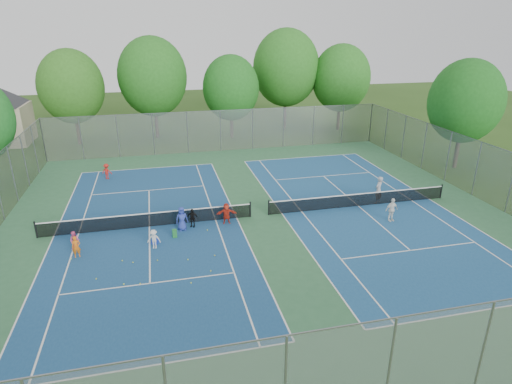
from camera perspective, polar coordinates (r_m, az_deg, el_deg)
ground at (r=27.90m, az=0.47°, el=-3.22°), size 120.00×120.00×0.00m
court_pad at (r=27.89m, az=0.47°, el=-3.20°), size 32.00×32.00×0.01m
court_left at (r=27.23m, az=-14.03°, el=-4.50°), size 10.97×23.77×0.01m
court_right at (r=30.20m, az=13.49°, el=-1.83°), size 10.97×23.77×0.01m
net_left at (r=27.05m, az=-14.11°, el=-3.66°), size 12.87×0.10×0.91m
net_right at (r=30.03m, az=13.56°, el=-1.06°), size 12.87×0.10×0.91m
fence_north at (r=42.19m, az=-4.75°, el=8.12°), size 32.00×0.10×4.00m
fence_south at (r=14.26m, az=17.27°, el=-22.09°), size 32.00×0.10×4.00m
fence_east at (r=34.44m, az=27.34°, el=2.73°), size 0.10×32.00×4.00m
tree_nw at (r=47.65m, az=-23.42°, el=12.77°), size 6.40×6.40×9.58m
tree_nl at (r=47.90m, az=-13.63°, el=14.71°), size 7.20×7.20×10.69m
tree_nc at (r=46.76m, az=-3.37°, el=13.68°), size 6.00×6.00×8.85m
tree_nr at (r=51.12m, az=4.03°, el=16.18°), size 7.60×7.60×11.42m
tree_ne at (r=51.49m, az=11.29°, el=14.67°), size 6.60×6.60×9.77m
tree_side_e at (r=40.02m, az=26.16°, el=10.80°), size 6.00×6.00×9.20m
ball_crate at (r=25.11m, az=-13.33°, el=-6.42°), size 0.42×0.42×0.28m
ball_hopper at (r=25.53m, az=-10.80°, el=-5.45°), size 0.27×0.27×0.50m
student_a at (r=24.80m, az=-22.85°, el=-6.76°), size 0.49×0.37×1.22m
student_b at (r=25.61m, az=-23.01°, el=-6.02°), size 0.64×0.56×1.12m
student_c at (r=24.43m, az=-13.46°, el=-6.13°), size 0.80×0.57×1.13m
student_d at (r=26.48m, az=-8.50°, el=-3.44°), size 0.76×0.54×1.20m
student_e at (r=26.11m, az=-9.87°, el=-3.53°), size 0.81×0.61×1.50m
student_f at (r=26.67m, az=-3.96°, el=-2.87°), size 1.28×0.50×1.35m
child_far_baseline at (r=36.41m, az=-19.27°, el=2.61°), size 0.95×0.78×1.29m
instructor at (r=30.79m, az=16.02°, el=0.28°), size 0.84×0.78×1.93m
teen_court_b at (r=28.22m, az=17.63°, el=-2.27°), size 0.95×0.52×1.54m
tennis_ball_0 at (r=22.01m, az=-6.06°, el=-10.46°), size 0.07×0.07×0.07m
tennis_ball_1 at (r=23.38m, az=-13.01°, el=-8.90°), size 0.07×0.07×0.07m
tennis_ball_2 at (r=21.22m, az=-8.65°, el=-11.93°), size 0.07×0.07×0.07m
tennis_ball_3 at (r=21.84m, az=-17.21°, el=-11.70°), size 0.07×0.07×0.07m
tennis_ball_4 at (r=23.50m, az=-16.07°, el=-9.05°), size 0.07×0.07×0.07m
tennis_ball_5 at (r=21.67m, az=-15.19°, el=-11.74°), size 0.07×0.07×0.07m
tennis_ball_6 at (r=23.13m, az=-9.08°, el=-8.93°), size 0.07×0.07×0.07m
tennis_ball_7 at (r=23.33m, az=-5.53°, el=-8.47°), size 0.07×0.07×0.07m
tennis_ball_8 at (r=23.82m, az=-17.41°, el=-8.77°), size 0.07×0.07×0.07m
tennis_ball_9 at (r=26.09m, az=-6.50°, el=-5.11°), size 0.07×0.07×0.07m
tennis_ball_10 at (r=22.67m, az=-20.51°, el=-10.83°), size 0.07×0.07×0.07m
tennis_ball_11 at (r=24.92m, az=-23.43°, el=-8.22°), size 0.07×0.07×0.07m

